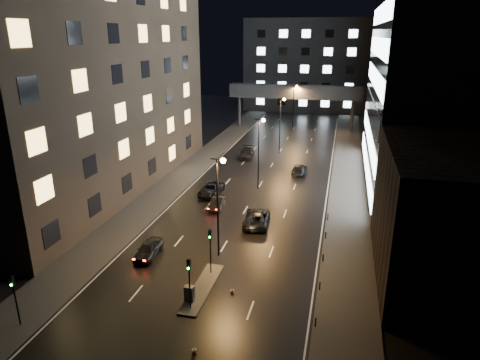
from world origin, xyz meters
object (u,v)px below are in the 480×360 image
at_px(car_away_a, 149,249).
at_px(car_toward_b, 299,169).
at_px(car_away_d, 247,153).
at_px(utility_cabinet, 189,294).
at_px(car_away_b, 217,203).
at_px(car_away_c, 211,189).
at_px(car_toward_a, 257,218).

bearing_deg(car_away_a, car_toward_b, 66.24).
relative_size(car_away_d, utility_cabinet, 4.16).
height_order(car_away_b, car_away_d, car_away_d).
xyz_separation_m(car_away_a, car_away_c, (0.89, 17.90, -0.00)).
height_order(car_toward_a, utility_cabinet, car_toward_a).
relative_size(car_away_b, car_toward_a, 0.71).
height_order(car_away_a, car_toward_b, car_away_a).
xyz_separation_m(car_away_b, car_away_d, (-1.52, 23.81, 0.13)).
distance_m(car_away_c, car_toward_b, 16.36).
distance_m(car_away_a, car_toward_a, 13.34).
relative_size(car_away_b, car_toward_b, 0.84).
bearing_deg(car_away_a, utility_cabinet, -46.61).
bearing_deg(utility_cabinet, car_away_d, 98.89).
bearing_deg(car_toward_a, car_away_d, -80.01).
height_order(car_away_d, car_toward_b, car_away_d).
height_order(car_away_c, car_toward_b, car_away_c).
bearing_deg(car_away_c, utility_cabinet, -75.08).
height_order(car_away_c, car_away_d, car_away_d).
xyz_separation_m(car_away_c, car_toward_b, (10.74, 12.34, -0.03)).
bearing_deg(car_away_d, car_away_b, -93.61).
bearing_deg(car_toward_a, car_away_b, -36.28).
bearing_deg(car_away_c, car_toward_b, 50.66).
distance_m(car_away_c, utility_cabinet, 24.91).
bearing_deg(car_away_d, car_away_a, -99.68).
xyz_separation_m(car_away_b, car_away_c, (-2.20, 4.45, 0.07)).
bearing_deg(car_away_c, car_away_a, -91.16).
bearing_deg(car_away_b, utility_cabinet, -84.68).
bearing_deg(utility_cabinet, car_away_a, 138.43).
xyz_separation_m(car_away_b, car_toward_a, (5.82, -3.53, 0.13)).
distance_m(car_away_a, car_away_b, 13.80).
bearing_deg(car_away_b, car_toward_a, -35.93).
relative_size(car_away_a, car_away_c, 0.82).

